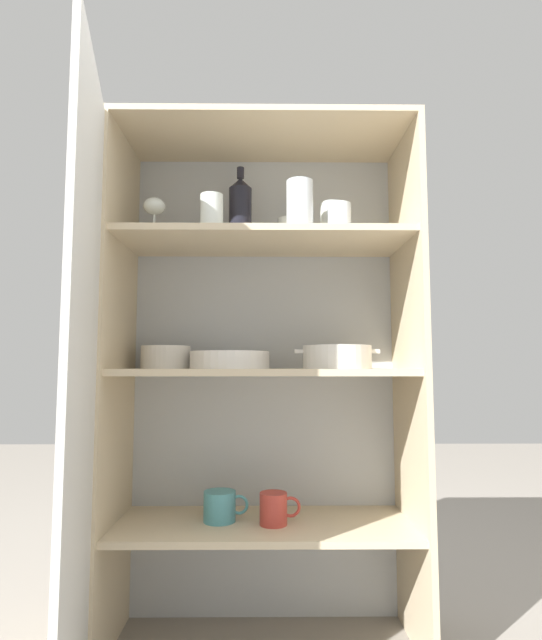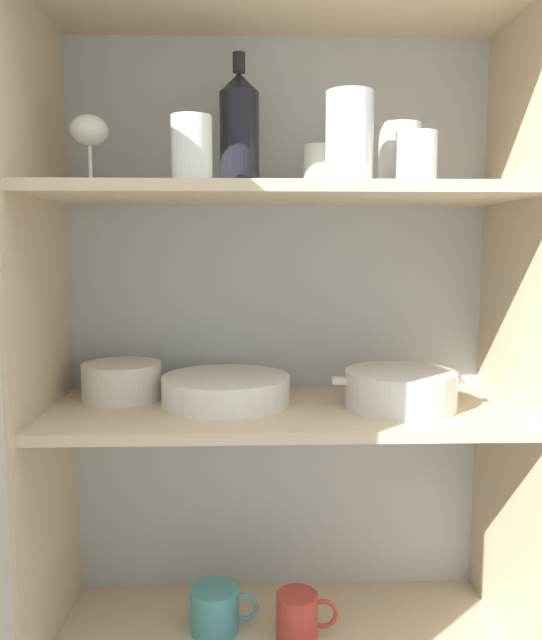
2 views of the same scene
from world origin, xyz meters
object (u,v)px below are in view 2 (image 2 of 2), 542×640
(plate_stack_white, at_px, (226,389))
(coffee_mug_primary, at_px, (298,616))
(wine_bottle, at_px, (239,132))
(mixing_bowl_large, at_px, (122,379))
(casserole_dish, at_px, (400,389))

(plate_stack_white, height_order, coffee_mug_primary, plate_stack_white)
(wine_bottle, distance_m, mixing_bowl_large, 0.54)
(plate_stack_white, distance_m, mixing_bowl_large, 0.21)
(wine_bottle, height_order, plate_stack_white, wine_bottle)
(casserole_dish, distance_m, coffee_mug_primary, 0.49)
(plate_stack_white, height_order, casserole_dish, casserole_dish)
(wine_bottle, bearing_deg, mixing_bowl_large, 179.12)
(casserole_dish, bearing_deg, mixing_bowl_large, 170.98)
(plate_stack_white, xyz_separation_m, coffee_mug_primary, (0.14, -0.06, -0.44))
(mixing_bowl_large, relative_size, casserole_dish, 0.60)
(mixing_bowl_large, xyz_separation_m, coffee_mug_primary, (0.35, -0.10, -0.45))
(plate_stack_white, bearing_deg, coffee_mug_primary, -23.18)
(mixing_bowl_large, distance_m, coffee_mug_primary, 0.58)
(mixing_bowl_large, height_order, casserole_dish, mixing_bowl_large)
(plate_stack_white, distance_m, coffee_mug_primary, 0.46)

